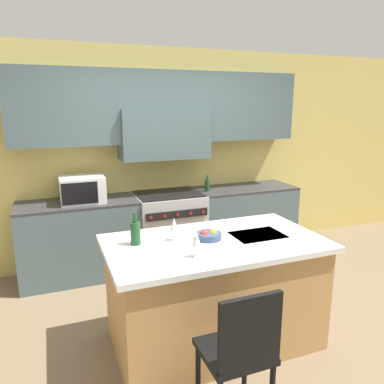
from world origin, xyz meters
name	(u,v)px	position (x,y,z in m)	size (l,w,h in m)	color
ground_plane	(222,330)	(0.00, 0.00, 0.00)	(10.00, 10.00, 0.00)	#7A664C
back_cabinetry	(161,138)	(0.00, 1.85, 1.60)	(10.00, 0.46, 2.70)	#DBC166
back_counter	(168,229)	(0.00, 1.60, 0.46)	(3.52, 0.62, 0.92)	#4C6066
range_stove	(169,229)	(0.00, 1.58, 0.46)	(0.82, 0.70, 0.93)	#B7B7BC
microwave	(82,189)	(-1.02, 1.60, 1.06)	(0.49, 0.43, 0.29)	silver
kitchen_island	(214,291)	(-0.14, -0.11, 0.46)	(1.78, 1.00, 0.92)	#B7844C
island_chair	(240,349)	(-0.36, -0.97, 0.55)	(0.42, 0.40, 0.96)	black
wine_bottle	(135,232)	(-0.76, 0.05, 1.02)	(0.08, 0.08, 0.26)	#194723
wine_glass_near	(197,240)	(-0.40, -0.36, 1.05)	(0.07, 0.07, 0.19)	white
wine_glass_far	(174,225)	(-0.45, 0.02, 1.05)	(0.07, 0.07, 0.19)	white
fruit_bowl	(209,235)	(-0.17, -0.05, 0.95)	(0.21, 0.21, 0.08)	#384C6B
oil_bottle_on_counter	(207,185)	(0.52, 1.58, 0.99)	(0.06, 0.06, 0.20)	#194723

